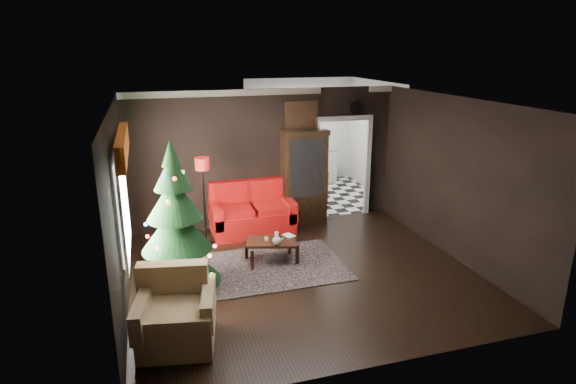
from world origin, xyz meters
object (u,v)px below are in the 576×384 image
object	(u,v)px
loveseat	(252,209)
coffee_table	(272,251)
armchair	(176,311)
teapot	(277,240)
christmas_tree	(176,224)
curio_cabinet	(304,180)
wall_clock	(356,107)
kitchen_table	(310,185)
floor_lamp	(204,202)

from	to	relation	value
loveseat	coffee_table	world-z (taller)	loveseat
armchair	teapot	bearing A→B (deg)	55.39
armchair	coffee_table	bearing A→B (deg)	59.15
christmas_tree	coffee_table	size ratio (longest dim) A/B	2.81
curio_cabinet	teapot	size ratio (longest dim) A/B	11.43
coffee_table	wall_clock	world-z (taller)	wall_clock
loveseat	wall_clock	distance (m)	3.04
curio_cabinet	kitchen_table	xyz separation A→B (m)	(0.65, 1.43, -0.57)
loveseat	wall_clock	xyz separation A→B (m)	(2.35, 0.40, 1.88)
teapot	kitchen_table	size ratio (longest dim) A/B	0.22
christmas_tree	kitchen_table	distance (m)	4.97
teapot	wall_clock	world-z (taller)	wall_clock
armchair	kitchen_table	xyz separation A→B (m)	(3.53, 5.06, -0.09)
loveseat	christmas_tree	xyz separation A→B (m)	(-1.59, -1.92, 0.55)
loveseat	floor_lamp	xyz separation A→B (m)	(-0.97, -0.33, 0.33)
teapot	christmas_tree	bearing A→B (deg)	-170.50
teapot	armchair	bearing A→B (deg)	-135.33
floor_lamp	coffee_table	distance (m)	1.61
christmas_tree	kitchen_table	world-z (taller)	christmas_tree
coffee_table	kitchen_table	size ratio (longest dim) A/B	1.15
coffee_table	teapot	world-z (taller)	teapot
armchair	kitchen_table	size ratio (longest dim) A/B	1.30
floor_lamp	kitchen_table	size ratio (longest dim) A/B	2.26
coffee_table	teapot	bearing A→B (deg)	-80.23
wall_clock	kitchen_table	bearing A→B (deg)	113.75
curio_cabinet	armchair	size ratio (longest dim) A/B	1.96
christmas_tree	wall_clock	bearing A→B (deg)	30.56
loveseat	armchair	xyz separation A→B (m)	(-1.73, -3.41, -0.04)
floor_lamp	armchair	size ratio (longest dim) A/B	1.75
wall_clock	kitchen_table	xyz separation A→B (m)	(-0.55, 1.25, -2.00)
wall_clock	christmas_tree	bearing A→B (deg)	-149.44
armchair	kitchen_table	distance (m)	6.17
loveseat	floor_lamp	distance (m)	1.08
loveseat	teapot	distance (m)	1.65
curio_cabinet	christmas_tree	bearing A→B (deg)	-141.92
christmas_tree	armchair	distance (m)	1.60
floor_lamp	coffee_table	xyz separation A→B (m)	(0.99, -1.11, -0.62)
floor_lamp	coffee_table	size ratio (longest dim) A/B	1.97
teapot	kitchen_table	bearing A→B (deg)	62.07
coffee_table	teapot	size ratio (longest dim) A/B	5.17
floor_lamp	coffee_table	bearing A→B (deg)	-48.48
christmas_tree	wall_clock	xyz separation A→B (m)	(3.94, 2.32, 1.33)
coffee_table	armchair	bearing A→B (deg)	-131.58
floor_lamp	teapot	bearing A→B (deg)	-52.26
loveseat	armchair	distance (m)	3.82
curio_cabinet	floor_lamp	distance (m)	2.19
coffee_table	kitchen_table	bearing A→B (deg)	60.01
curio_cabinet	kitchen_table	distance (m)	1.67
coffee_table	wall_clock	size ratio (longest dim) A/B	2.69
curio_cabinet	wall_clock	distance (m)	1.88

